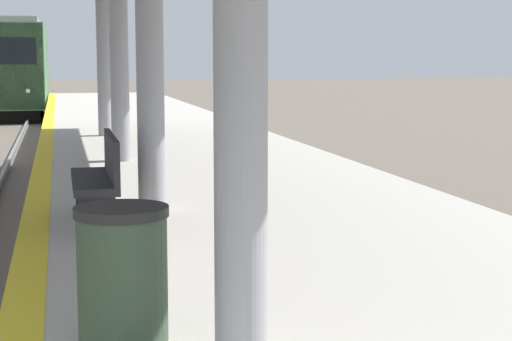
% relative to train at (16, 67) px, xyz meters
% --- Properties ---
extents(train, '(2.86, 16.51, 4.20)m').
position_rel_train_xyz_m(train, '(0.00, 0.00, 0.00)').
color(train, black).
rests_on(train, ground).
extents(trash_bin, '(0.57, 0.57, 0.83)m').
position_rel_train_xyz_m(trash_bin, '(2.28, -37.37, -0.84)').
color(trash_bin, '#384C38').
rests_on(trash_bin, platform_right).
extents(bench, '(0.44, 1.70, 0.92)m').
position_rel_train_xyz_m(bench, '(2.33, -33.52, -0.77)').
color(bench, '#28282D').
rests_on(bench, platform_right).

